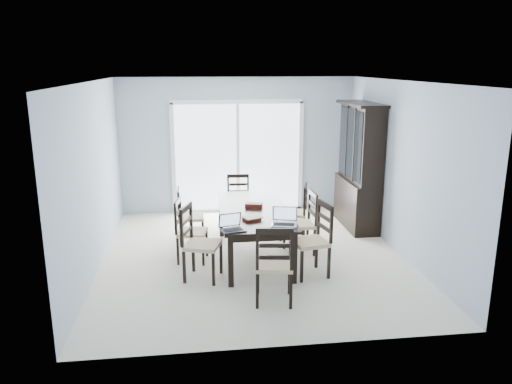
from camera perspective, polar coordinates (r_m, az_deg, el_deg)
floor at (r=7.62m, az=-0.29°, el=-7.38°), size 5.00×5.00×0.00m
ceiling at (r=7.08m, az=-0.32°, el=12.54°), size 5.00×5.00×0.00m
back_wall at (r=9.69m, az=-2.11°, el=5.32°), size 4.50×0.02×2.60m
wall_left at (r=7.33m, az=-18.07°, el=1.63°), size 0.02×5.00×2.60m
wall_right at (r=7.83m, az=16.27°, el=2.56°), size 0.02×5.00×2.60m
balcony at (r=10.95m, az=-2.52°, el=-0.85°), size 4.50×2.00×0.10m
railing at (r=11.78m, az=-2.97°, el=3.24°), size 4.50×0.06×1.10m
dining_table at (r=7.40m, az=-0.30°, el=-2.54°), size 1.00×2.20×0.75m
china_hutch at (r=8.94m, az=11.70°, el=2.76°), size 0.50×1.38×2.20m
sliding_door at (r=9.70m, az=-2.09°, el=4.05°), size 2.52×0.05×2.18m
chair_left_near at (r=6.74m, az=-6.99°, el=-4.83°), size 0.57×0.56×1.18m
chair_left_mid at (r=7.37m, az=-8.05°, el=-3.60°), size 0.48×0.47×1.08m
chair_left_far at (r=8.11m, az=-8.06°, el=-2.02°), size 0.41×0.40×1.05m
chair_right_near at (r=6.86m, az=6.97°, el=-4.49°), size 0.53×0.52×1.17m
chair_right_mid at (r=7.65m, az=5.69°, el=-2.72°), size 0.45×0.44×1.11m
chair_right_far at (r=8.25m, az=4.91°, el=-1.58°), size 0.51×0.50×1.07m
chair_end_near at (r=5.95m, az=2.10°, el=-7.42°), size 0.50×0.51×1.17m
chair_end_far at (r=8.95m, az=-2.03°, el=-0.30°), size 0.42×0.43×1.06m
laptop_dark at (r=6.42m, az=-2.64°, el=-4.03°), size 0.35×0.28×0.21m
laptop_silver at (r=6.64m, az=3.24°, el=-3.36°), size 0.38×0.31×0.23m
book_stack at (r=6.88m, az=-0.48°, el=-3.00°), size 0.30×0.27×0.04m
cell_phone at (r=6.50m, az=1.35°, el=-4.20°), size 0.12×0.11×0.01m
game_box at (r=7.46m, az=-0.25°, el=-1.53°), size 0.28×0.19×0.06m
hot_tub at (r=10.78m, az=-7.14°, el=1.75°), size 2.20×2.05×0.97m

